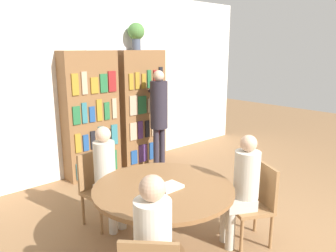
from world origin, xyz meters
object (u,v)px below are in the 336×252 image
librarian_standing (159,110)px  bookshelf_left (91,116)px  flower_vase (136,33)px  chair_far_side (257,200)px  chair_left_side (98,185)px  reading_table (163,196)px  seated_reader_back (154,241)px  bookshelf_right (141,108)px  seated_reader_right (243,184)px  seated_reader_left (107,173)px

librarian_standing → bookshelf_left: bearing=153.7°
flower_vase → chair_far_side: size_ratio=0.52×
flower_vase → chair_left_side: flower_vase is taller
reading_table → chair_left_side: (-0.14, 1.02, -0.17)m
bookshelf_left → flower_vase: (0.95, 0.00, 1.30)m
reading_table → chair_far_side: 1.05m
bookshelf_left → librarian_standing: size_ratio=1.19×
chair_left_side → librarian_standing: bearing=-160.5°
chair_left_side → chair_far_side: size_ratio=1.00×
librarian_standing → seated_reader_back: bearing=-131.1°
bookshelf_right → seated_reader_back: 3.75m
chair_left_side → seated_reader_right: (0.90, -1.42, 0.21)m
seated_reader_back → librarian_standing: 3.36m
reading_table → chair_left_side: chair_left_side is taller
seated_reader_back → seated_reader_right: bearing=54.0°
bookshelf_left → seated_reader_back: bearing=-111.4°
bookshelf_left → seated_reader_left: (-0.69, -1.58, -0.34)m
bookshelf_right → flower_vase: size_ratio=4.48×
seated_reader_left → seated_reader_back: size_ratio=0.99×
chair_far_side → librarian_standing: librarian_standing is taller
seated_reader_right → seated_reader_back: bearing=126.0°
flower_vase → seated_reader_right: (-0.76, -2.83, -1.63)m
seated_reader_left → librarian_standing: librarian_standing is taller
bookshelf_left → librarian_standing: bookshelf_left is taller
bookshelf_right → reading_table: size_ratio=1.47×
bookshelf_left → bookshelf_right: bearing=0.0°
flower_vase → chair_left_side: 2.85m
reading_table → librarian_standing: librarian_standing is taller
seated_reader_left → seated_reader_right: 1.52m
bookshelf_left → bookshelf_right: size_ratio=1.00×
chair_far_side → seated_reader_back: size_ratio=0.71×
reading_table → seated_reader_right: 0.85m
flower_vase → reading_table: bearing=-121.9°
bookshelf_left → chair_left_side: size_ratio=2.34×
chair_left_side → seated_reader_back: bearing=65.7°
seated_reader_left → librarian_standing: bearing=-155.6°
chair_left_side → librarian_standing: librarian_standing is taller
flower_vase → seated_reader_back: (-2.13, -3.02, -1.62)m
bookshelf_left → flower_vase: 1.61m
flower_vase → seated_reader_right: bearing=-105.0°
reading_table → seated_reader_left: size_ratio=1.14×
seated_reader_left → chair_left_side: bearing=-90.0°
chair_far_side → seated_reader_right: size_ratio=0.72×
chair_left_side → seated_reader_back: 1.70m
reading_table → chair_far_side: size_ratio=1.60×
chair_far_side → seated_reader_left: size_ratio=0.72×
flower_vase → chair_far_side: 3.50m
seated_reader_right → librarian_standing: 2.49m
flower_vase → seated_reader_back: bearing=-125.2°
seated_reader_left → librarian_standing: size_ratio=0.71×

